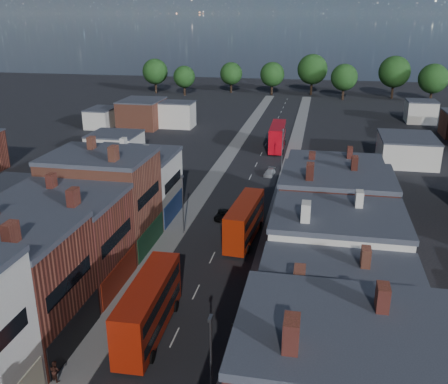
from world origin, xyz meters
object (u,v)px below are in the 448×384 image
at_px(bus_1, 245,220).
at_px(car_3, 270,172).
at_px(ped_3, 233,333).
at_px(bus_2, 277,136).
at_px(bus_0, 149,306).
at_px(ped_1, 55,371).
at_px(car_2, 222,215).

bearing_deg(bus_1, car_3, 93.88).
height_order(bus_1, car_3, bus_1).
bearing_deg(ped_3, bus_2, 6.44).
bearing_deg(bus_2, bus_0, -95.85).
relative_size(bus_0, ped_1, 6.84).
bearing_deg(bus_2, ped_3, -89.39).
relative_size(bus_1, ped_3, 6.27).
bearing_deg(car_3, ped_1, -93.82).
distance_m(bus_1, bus_2, 46.45).
height_order(bus_0, ped_3, bus_0).
relative_size(bus_2, ped_3, 6.60).
distance_m(car_3, ped_3, 49.49).
height_order(bus_0, bus_1, bus_0).
xyz_separation_m(bus_2, car_3, (0.41, -18.68, -2.36)).
xyz_separation_m(bus_0, ped_3, (7.69, 0.02, -1.77)).
height_order(car_2, ped_1, ped_1).
bearing_deg(car_3, car_2, -94.73).
bearing_deg(car_2, ped_1, -99.23).
xyz_separation_m(bus_1, ped_3, (2.32, -21.67, -1.68)).
bearing_deg(bus_1, ped_1, -105.56).
height_order(bus_0, ped_1, bus_0).
distance_m(bus_0, bus_1, 22.34).
distance_m(bus_0, car_3, 49.84).
xyz_separation_m(car_3, ped_1, (-10.94, -56.97, 0.46)).
bearing_deg(bus_2, car_2, -97.22).
distance_m(bus_1, ped_3, 21.85).
bearing_deg(car_2, ped_3, -75.82).
xyz_separation_m(bus_0, car_2, (1.18, 28.00, -2.29)).
xyz_separation_m(bus_1, car_2, (-4.19, 6.31, -2.20)).
height_order(bus_1, bus_2, bus_2).
height_order(car_2, ped_3, ped_3).
xyz_separation_m(bus_0, bus_1, (5.37, 21.69, -0.09)).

